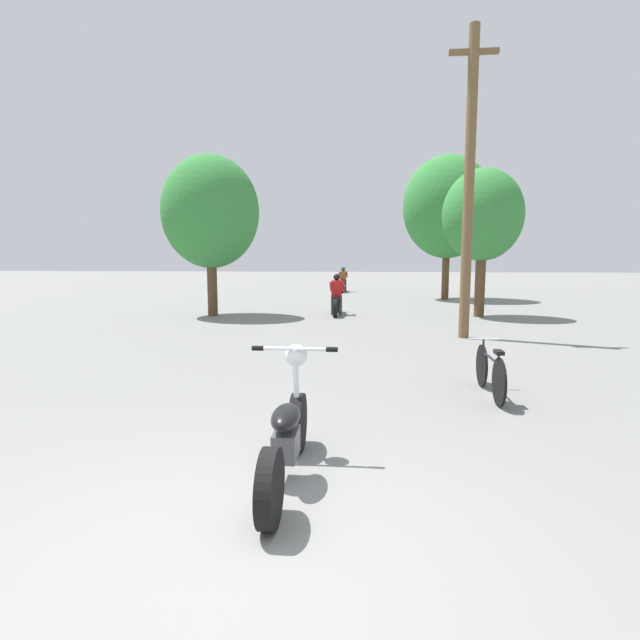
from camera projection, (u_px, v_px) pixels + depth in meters
ground_plane at (241, 555)px, 3.25m from camera, size 120.00×120.00×0.00m
utility_pole at (469, 182)px, 11.48m from camera, size 1.10×0.24×7.07m
roadside_tree_right_near at (483, 216)px, 15.69m from camera, size 2.52×2.26×4.68m
roadside_tree_right_far at (448, 207)px, 22.06m from camera, size 3.93×3.54×6.37m
roadside_tree_left at (210, 212)px, 15.92m from camera, size 3.12×2.81×5.15m
motorcycle_foreground at (287, 433)px, 4.31m from camera, size 0.82×2.02×1.10m
motorcycle_rider_lead at (337, 299)px, 16.53m from camera, size 0.50×2.03×1.36m
motorcycle_rider_far at (343, 282)px, 27.24m from camera, size 0.50×2.20×1.37m
bicycle_parked at (490, 372)px, 6.92m from camera, size 0.44×1.62×0.74m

